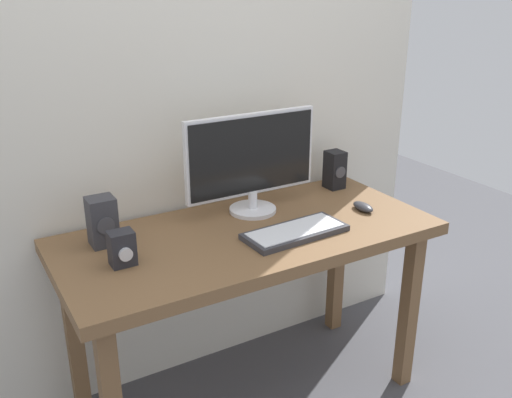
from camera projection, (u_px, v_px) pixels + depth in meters
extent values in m
plane|color=#4C4C51|center=(249.00, 396.00, 2.37)|extent=(6.00, 6.00, 0.00)
cube|color=silver|center=(200.00, 15.00, 2.12)|extent=(2.11, 0.04, 3.00)
cube|color=brown|center=(249.00, 237.00, 2.10)|extent=(1.40, 0.64, 0.05)
cube|color=brown|center=(409.00, 309.00, 2.34)|extent=(0.06, 0.06, 0.71)
cube|color=brown|center=(75.00, 339.00, 2.14)|extent=(0.06, 0.06, 0.71)
cube|color=brown|center=(336.00, 262.00, 2.73)|extent=(0.06, 0.06, 0.71)
cylinder|color=silver|center=(253.00, 210.00, 2.27)|extent=(0.19, 0.19, 0.02)
cylinder|color=silver|center=(253.00, 199.00, 2.25)|extent=(0.04, 0.04, 0.07)
cube|color=silver|center=(251.00, 154.00, 2.19)|extent=(0.56, 0.02, 0.32)
cube|color=black|center=(253.00, 155.00, 2.18)|extent=(0.53, 0.01, 0.30)
cube|color=#333338|center=(295.00, 232.00, 2.06)|extent=(0.39, 0.18, 0.02)
cube|color=silver|center=(295.00, 229.00, 2.05)|extent=(0.36, 0.15, 0.00)
ellipsoid|color=#333338|center=(363.00, 207.00, 2.27)|extent=(0.06, 0.11, 0.03)
cube|color=black|center=(335.00, 170.00, 2.50)|extent=(0.07, 0.08, 0.17)
cylinder|color=#3F3F44|center=(341.00, 172.00, 2.46)|extent=(0.05, 0.00, 0.05)
cube|color=#333338|center=(102.00, 221.00, 1.96)|extent=(0.09, 0.09, 0.17)
cylinder|color=#3F3F44|center=(106.00, 226.00, 1.92)|extent=(0.06, 0.00, 0.06)
cube|color=#232328|center=(122.00, 248.00, 1.83)|extent=(0.08, 0.06, 0.12)
cylinder|color=silver|center=(126.00, 255.00, 1.80)|extent=(0.04, 0.01, 0.04)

